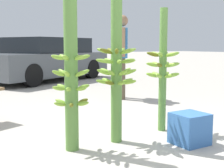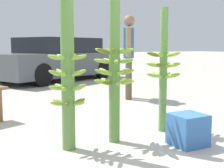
{
  "view_description": "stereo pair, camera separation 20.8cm",
  "coord_description": "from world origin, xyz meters",
  "px_view_note": "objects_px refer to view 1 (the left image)",
  "views": [
    {
      "loc": [
        -1.92,
        -2.72,
        1.09
      ],
      "look_at": [
        0.1,
        0.57,
        0.6
      ],
      "focal_mm": 50.0,
      "sensor_mm": 36.0,
      "label": 1
    },
    {
      "loc": [
        -1.74,
        -2.83,
        1.09
      ],
      "look_at": [
        0.1,
        0.57,
        0.6
      ],
      "focal_mm": 50.0,
      "sensor_mm": 36.0,
      "label": 2
    }
  ],
  "objects_px": {
    "banana_stalk_left": "(71,77)",
    "banana_stalk_right": "(163,69)",
    "vendor_person": "(122,50)",
    "parked_car": "(45,60)",
    "banana_stalk_center": "(116,68)",
    "produce_crate": "(190,129)"
  },
  "relations": [
    {
      "from": "parked_car",
      "to": "produce_crate",
      "type": "distance_m",
      "value": 6.98
    },
    {
      "from": "vendor_person",
      "to": "parked_car",
      "type": "bearing_deg",
      "value": -144.46
    },
    {
      "from": "banana_stalk_left",
      "to": "banana_stalk_right",
      "type": "distance_m",
      "value": 1.29
    },
    {
      "from": "banana_stalk_right",
      "to": "parked_car",
      "type": "relative_size",
      "value": 0.34
    },
    {
      "from": "vendor_person",
      "to": "parked_car",
      "type": "distance_m",
      "value": 4.07
    },
    {
      "from": "banana_stalk_right",
      "to": "vendor_person",
      "type": "distance_m",
      "value": 2.45
    },
    {
      "from": "produce_crate",
      "to": "parked_car",
      "type": "bearing_deg",
      "value": 83.25
    },
    {
      "from": "banana_stalk_left",
      "to": "banana_stalk_center",
      "type": "relative_size",
      "value": 0.93
    },
    {
      "from": "banana_stalk_left",
      "to": "banana_stalk_right",
      "type": "relative_size",
      "value": 1.01
    },
    {
      "from": "banana_stalk_center",
      "to": "parked_car",
      "type": "bearing_deg",
      "value": 77.19
    },
    {
      "from": "banana_stalk_left",
      "to": "produce_crate",
      "type": "distance_m",
      "value": 1.42
    },
    {
      "from": "banana_stalk_left",
      "to": "banana_stalk_right",
      "type": "xyz_separation_m",
      "value": [
        1.29,
        0.09,
        0.03
      ]
    },
    {
      "from": "banana_stalk_right",
      "to": "vendor_person",
      "type": "relative_size",
      "value": 0.92
    },
    {
      "from": "parked_car",
      "to": "produce_crate",
      "type": "height_order",
      "value": "parked_car"
    },
    {
      "from": "banana_stalk_center",
      "to": "produce_crate",
      "type": "relative_size",
      "value": 4.83
    },
    {
      "from": "banana_stalk_left",
      "to": "vendor_person",
      "type": "xyz_separation_m",
      "value": [
        2.18,
        2.37,
        0.23
      ]
    },
    {
      "from": "banana_stalk_left",
      "to": "produce_crate",
      "type": "bearing_deg",
      "value": -22.85
    },
    {
      "from": "vendor_person",
      "to": "produce_crate",
      "type": "xyz_separation_m",
      "value": [
        -1.0,
        -2.87,
        -0.83
      ]
    },
    {
      "from": "banana_stalk_center",
      "to": "vendor_person",
      "type": "xyz_separation_m",
      "value": [
        1.64,
        2.37,
        0.16
      ]
    },
    {
      "from": "banana_stalk_left",
      "to": "banana_stalk_right",
      "type": "bearing_deg",
      "value": 3.92
    },
    {
      "from": "banana_stalk_right",
      "to": "produce_crate",
      "type": "height_order",
      "value": "banana_stalk_right"
    },
    {
      "from": "banana_stalk_center",
      "to": "banana_stalk_left",
      "type": "bearing_deg",
      "value": 179.93
    }
  ]
}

